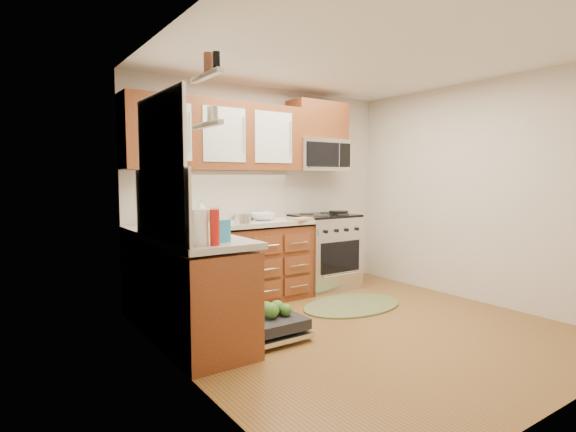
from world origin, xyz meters
TOP-DOWN VIEW (x-y plane):
  - floor at (0.00, 0.00)m, footprint 3.50×3.50m
  - ceiling at (0.00, 0.00)m, footprint 3.50×3.50m
  - wall_back at (0.00, 1.75)m, footprint 3.50×0.04m
  - wall_front at (0.00, -1.75)m, footprint 3.50×0.04m
  - wall_left at (-1.75, 0.00)m, footprint 0.04×3.50m
  - wall_right at (1.75, 0.00)m, footprint 0.04×3.50m
  - base_cabinet_back at (-0.73, 1.45)m, footprint 2.05×0.60m
  - base_cabinet_left at (-1.45, 0.52)m, footprint 0.60×1.25m
  - countertop_back at (-0.72, 1.44)m, footprint 2.07×0.64m
  - countertop_left at (-1.44, 0.53)m, footprint 0.64×1.27m
  - backsplash_back at (-0.73, 1.74)m, footprint 2.05×0.02m
  - backsplash_left at (-1.74, 0.52)m, footprint 0.02×1.25m
  - upper_cabinets at (-0.73, 1.57)m, footprint 2.05×0.35m
  - cabinet_over_mw at (0.68, 1.57)m, footprint 0.76×0.35m
  - range at (0.68, 1.43)m, footprint 0.76×0.64m
  - microwave at (0.68, 1.55)m, footprint 0.76×0.38m
  - sink at (-1.25, 1.42)m, footprint 0.62×0.50m
  - dishwasher at (-0.86, 0.30)m, footprint 0.70×0.60m
  - window at (-1.74, 0.50)m, footprint 0.03×1.05m
  - window_blind at (-1.71, 0.50)m, footprint 0.02×0.96m
  - shelf_upper at (-1.72, -0.35)m, footprint 0.04×0.40m
  - shelf_lower at (-1.72, -0.35)m, footprint 0.04×0.40m
  - rug at (0.42, 0.61)m, footprint 1.27×0.87m
  - skillet at (0.85, 1.35)m, footprint 0.31×0.31m
  - stock_pot at (-0.61, 1.22)m, footprint 0.22×0.22m
  - cutting_board at (0.18, 1.22)m, footprint 0.36×0.27m
  - canister at (-0.73, 1.65)m, footprint 0.11×0.11m
  - paper_towel_roll at (-1.60, 0.06)m, footprint 0.14×0.14m
  - mustard_bottle at (-1.25, 0.58)m, footprint 0.07×0.07m
  - red_bottle at (-1.51, 0.00)m, footprint 0.09×0.09m
  - wooden_box at (-1.45, 0.57)m, footprint 0.14×0.11m
  - blue_carton at (-1.39, 0.11)m, footprint 0.12×0.09m
  - bowl_a at (-0.37, 1.60)m, footprint 0.27×0.27m
  - bowl_b at (-0.23, 1.42)m, footprint 0.32×0.32m
  - cup at (-0.04, 1.65)m, footprint 0.14×0.14m
  - soap_bottle_a at (-1.00, 1.43)m, footprint 0.12×0.13m
  - soap_bottle_b at (-1.40, 1.05)m, footprint 0.09×0.09m
  - soap_bottle_c at (-1.62, 1.02)m, footprint 0.16×0.16m

SIDE VIEW (x-z plane):
  - floor at x=0.00m, z-range 0.00..0.00m
  - rug at x=0.42m, z-range 0.00..0.02m
  - dishwasher at x=-0.86m, z-range 0.00..0.20m
  - base_cabinet_back at x=-0.73m, z-range 0.00..0.85m
  - base_cabinet_left at x=-1.45m, z-range 0.00..0.85m
  - range at x=0.68m, z-range 0.00..0.95m
  - sink at x=-1.25m, z-range 0.67..0.93m
  - countertop_back at x=-0.72m, z-range 0.88..0.93m
  - countertop_left at x=-1.44m, z-range 0.88..0.93m
  - cutting_board at x=0.18m, z-range 0.93..0.95m
  - bowl_a at x=-0.37m, z-range 0.93..0.99m
  - bowl_b at x=-0.23m, z-range 0.93..1.01m
  - cup at x=-0.04m, z-range 0.93..1.02m
  - skillet at x=0.85m, z-range 0.95..1.00m
  - stock_pot at x=-0.61m, z-range 0.93..1.03m
  - wooden_box at x=-1.45m, z-range 0.93..1.05m
  - canister at x=-0.73m, z-range 0.93..1.08m
  - soap_bottle_c at x=-1.62m, z-range 0.93..1.09m
  - blue_carton at x=-1.39m, z-range 0.93..1.10m
  - soap_bottle_b at x=-1.40m, z-range 0.93..1.10m
  - mustard_bottle at x=-1.25m, z-range 0.93..1.14m
  - soap_bottle_a at x=-1.00m, z-range 0.93..1.19m
  - paper_towel_roll at x=-1.60m, z-range 0.92..1.19m
  - red_bottle at x=-1.51m, z-range 0.93..1.19m
  - backsplash_back at x=-0.73m, z-range 0.93..1.49m
  - backsplash_left at x=-1.74m, z-range 0.93..1.49m
  - wall_back at x=0.00m, z-range 0.00..2.50m
  - wall_front at x=0.00m, z-range 0.00..2.50m
  - wall_left at x=-1.75m, z-range 0.00..2.50m
  - wall_right at x=1.75m, z-range 0.00..2.50m
  - window at x=-1.74m, z-range 1.02..2.08m
  - microwave at x=0.68m, z-range 1.50..1.90m
  - shelf_lower at x=-1.72m, z-range 1.74..1.76m
  - upper_cabinets at x=-0.73m, z-range 1.50..2.25m
  - window_blind at x=-1.71m, z-range 1.68..2.08m
  - shelf_upper at x=-1.72m, z-range 2.03..2.06m
  - cabinet_over_mw at x=0.68m, z-range 1.90..2.37m
  - ceiling at x=0.00m, z-range 2.50..2.50m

